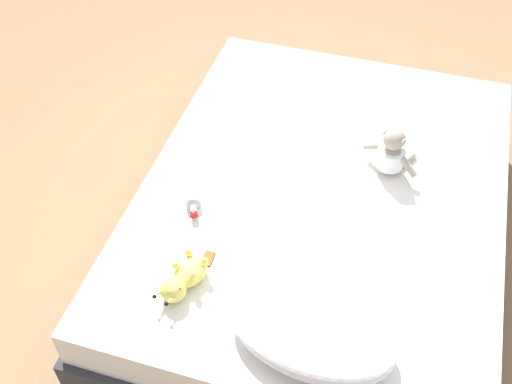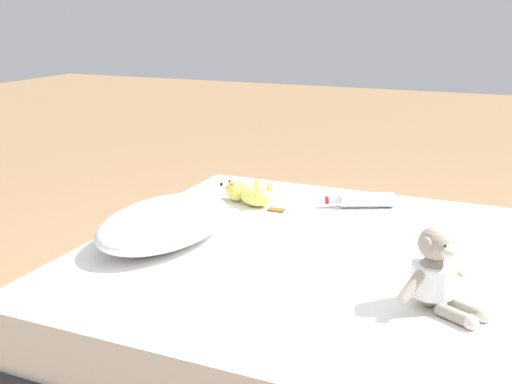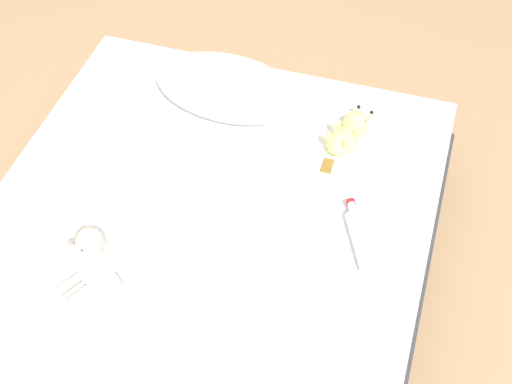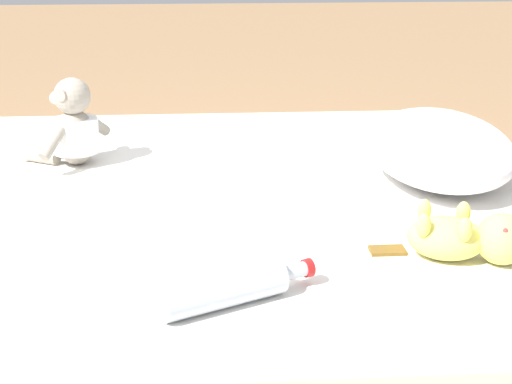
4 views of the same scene
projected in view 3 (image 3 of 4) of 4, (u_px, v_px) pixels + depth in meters
ground_plane at (198, 318)px, 2.87m from camera, size 16.00×16.00×0.00m
bed at (194, 286)px, 2.71m from camera, size 1.59×2.07×0.43m
pillow at (227, 87)px, 3.00m from camera, size 0.64×0.44×0.14m
plush_monkey at (91, 260)px, 2.40m from camera, size 0.27×0.25×0.24m
plush_yellow_creature at (348, 133)px, 2.86m from camera, size 0.17×0.32×0.10m
glass_bottle at (361, 238)px, 2.54m from camera, size 0.17×0.28×0.07m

